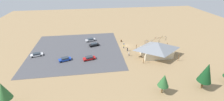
% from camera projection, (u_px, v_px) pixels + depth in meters
% --- Properties ---
extents(ground, '(160.00, 160.00, 0.00)m').
position_uv_depth(ground, '(127.00, 46.00, 67.88)').
color(ground, '#9E7F56').
rests_on(ground, ground).
extents(parking_lot_asphalt, '(37.12, 35.69, 0.05)m').
position_uv_depth(parking_lot_asphalt, '(76.00, 50.00, 64.33)').
color(parking_lot_asphalt, '#4C4C51').
rests_on(parking_lot_asphalt, ground).
extents(bike_pavilion, '(13.88, 9.79, 5.87)m').
position_uv_depth(bike_pavilion, '(157.00, 48.00, 58.47)').
color(bike_pavilion, beige).
rests_on(bike_pavilion, ground).
extents(trash_bin, '(0.60, 0.60, 0.90)m').
position_uv_depth(trash_bin, '(121.00, 41.00, 71.91)').
color(trash_bin, brown).
rests_on(trash_bin, ground).
extents(lot_sign, '(0.56, 0.08, 2.20)m').
position_uv_depth(lot_sign, '(124.00, 45.00, 65.49)').
color(lot_sign, '#99999E').
rests_on(lot_sign, ground).
extents(pine_mideast, '(2.97, 2.97, 5.97)m').
position_uv_depth(pine_mideast, '(164.00, 80.00, 39.86)').
color(pine_mideast, brown).
rests_on(pine_mideast, ground).
extents(pine_far_east, '(3.69, 3.69, 8.19)m').
position_uv_depth(pine_far_east, '(206.00, 73.00, 40.96)').
color(pine_far_east, brown).
rests_on(pine_far_east, ground).
extents(pine_west, '(2.87, 2.87, 7.44)m').
position_uv_depth(pine_west, '(4.00, 91.00, 34.95)').
color(pine_west, brown).
rests_on(pine_west, ground).
extents(bicycle_red_front_row, '(1.64, 0.66, 0.77)m').
position_uv_depth(bicycle_red_front_row, '(156.00, 38.00, 75.00)').
color(bicycle_red_front_row, black).
rests_on(bicycle_red_front_row, ground).
extents(bicycle_green_yard_right, '(1.31, 1.11, 0.80)m').
position_uv_depth(bicycle_green_yard_right, '(166.00, 39.00, 73.87)').
color(bicycle_green_yard_right, black).
rests_on(bicycle_green_yard_right, ground).
extents(bicycle_yellow_yard_front, '(0.77, 1.65, 0.86)m').
position_uv_depth(bicycle_yellow_yard_front, '(162.00, 37.00, 76.42)').
color(bicycle_yellow_yard_front, black).
rests_on(bicycle_yellow_yard_front, ground).
extents(bicycle_orange_back_row, '(1.81, 0.48, 0.84)m').
position_uv_depth(bicycle_orange_back_row, '(159.00, 38.00, 75.15)').
color(bicycle_orange_back_row, black).
rests_on(bicycle_orange_back_row, ground).
extents(bicycle_silver_near_porch, '(0.53, 1.65, 0.81)m').
position_uv_depth(bicycle_silver_near_porch, '(166.00, 37.00, 76.34)').
color(bicycle_silver_near_porch, black).
rests_on(bicycle_silver_near_porch, ground).
extents(bicycle_teal_trailside, '(1.16, 1.31, 0.76)m').
position_uv_depth(bicycle_teal_trailside, '(159.00, 41.00, 71.87)').
color(bicycle_teal_trailside, black).
rests_on(bicycle_teal_trailside, ground).
extents(bicycle_blue_edge_south, '(1.50, 0.97, 0.87)m').
position_uv_depth(bicycle_blue_edge_south, '(147.00, 41.00, 71.85)').
color(bicycle_blue_edge_south, black).
rests_on(bicycle_blue_edge_south, ground).
extents(bicycle_white_by_bin, '(1.63, 0.85, 0.84)m').
position_uv_depth(bicycle_white_by_bin, '(152.00, 40.00, 72.49)').
color(bicycle_white_by_bin, black).
rests_on(bicycle_white_by_bin, ground).
extents(bicycle_black_lone_east, '(0.52, 1.69, 0.81)m').
position_uv_depth(bicycle_black_lone_east, '(150.00, 45.00, 67.77)').
color(bicycle_black_lone_east, black).
rests_on(bicycle_black_lone_east, ground).
extents(bicycle_purple_lone_west, '(1.72, 0.48, 0.87)m').
position_uv_depth(bicycle_purple_lone_west, '(146.00, 43.00, 69.46)').
color(bicycle_purple_lone_west, black).
rests_on(bicycle_purple_lone_west, ground).
extents(bicycle_red_edge_north, '(0.48, 1.69, 0.86)m').
position_uv_depth(bicycle_red_edge_north, '(147.00, 46.00, 67.23)').
color(bicycle_red_edge_north, black).
rests_on(bicycle_red_edge_north, ground).
extents(car_black_far_end, '(4.68, 2.95, 1.34)m').
position_uv_depth(car_black_far_end, '(94.00, 45.00, 67.49)').
color(car_black_far_end, black).
rests_on(car_black_far_end, parking_lot_asphalt).
extents(car_silver_near_entry, '(5.07, 3.36, 1.31)m').
position_uv_depth(car_silver_near_entry, '(90.00, 40.00, 72.33)').
color(car_silver_near_entry, '#BCBCC1').
rests_on(car_silver_near_entry, parking_lot_asphalt).
extents(car_white_inner_stall, '(4.75, 2.81, 1.32)m').
position_uv_depth(car_white_inner_stall, '(37.00, 55.00, 59.44)').
color(car_white_inner_stall, white).
rests_on(car_white_inner_stall, parking_lot_asphalt).
extents(car_red_aisle_side, '(4.94, 2.86, 1.35)m').
position_uv_depth(car_red_aisle_side, '(89.00, 58.00, 57.03)').
color(car_red_aisle_side, red).
rests_on(car_red_aisle_side, parking_lot_asphalt).
extents(car_blue_second_row, '(4.75, 2.99, 1.34)m').
position_uv_depth(car_blue_second_row, '(65.00, 59.00, 56.34)').
color(car_blue_second_row, '#1E42B2').
rests_on(car_blue_second_row, parking_lot_asphalt).
extents(visitor_at_bikes, '(0.40, 0.38, 1.64)m').
position_uv_depth(visitor_at_bikes, '(124.00, 46.00, 65.61)').
color(visitor_at_bikes, '#2D3347').
rests_on(visitor_at_bikes, ground).
extents(visitor_by_pavilion, '(0.40, 0.39, 1.72)m').
position_uv_depth(visitor_by_pavilion, '(127.00, 49.00, 63.21)').
color(visitor_by_pavilion, '#2D3347').
rests_on(visitor_by_pavilion, ground).
extents(visitor_near_lot, '(0.36, 0.36, 1.74)m').
position_uv_depth(visitor_near_lot, '(129.00, 54.00, 59.65)').
color(visitor_near_lot, '#2D3347').
rests_on(visitor_near_lot, ground).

